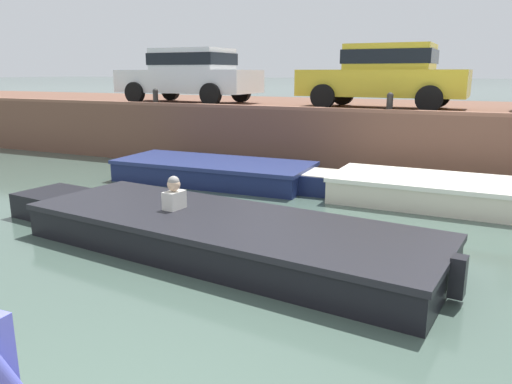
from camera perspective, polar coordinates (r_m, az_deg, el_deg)
ground_plane at (r=7.08m, az=6.61°, el=-6.51°), size 400.00×400.00×0.00m
far_quay_wall at (r=14.48m, az=16.46°, el=6.46°), size 60.00×6.00×1.53m
far_wall_coping at (r=11.57m, az=14.62°, el=8.94°), size 60.00×0.24×0.08m
boat_moored_west_navy at (r=11.16m, az=-3.89°, el=2.27°), size 5.27×1.86×0.48m
boat_moored_central_cream at (r=9.86m, az=22.38°, el=-0.21°), size 6.23×1.90×0.50m
motorboat_passing at (r=7.03m, az=-5.54°, el=-4.51°), size 7.21×2.63×0.98m
car_leftmost_white at (r=15.04m, az=-7.55°, el=13.30°), size 4.14×2.02×1.54m
car_left_inner_yellow at (r=12.99m, az=14.56°, el=12.96°), size 4.04×1.99×1.54m
mooring_bollard_west at (r=14.16m, az=-11.41°, el=10.69°), size 0.15×0.15×0.44m
mooring_bollard_mid at (r=11.68m, az=15.04°, el=9.93°), size 0.15×0.15×0.44m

